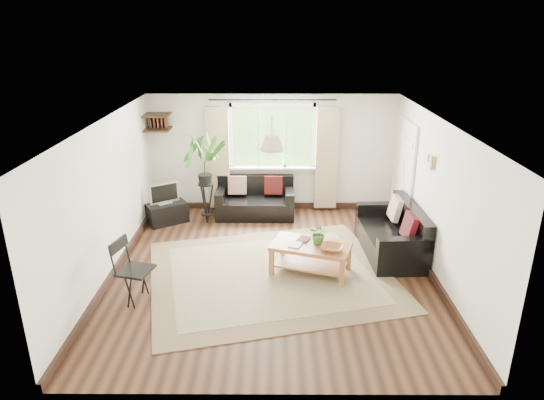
{
  "coord_description": "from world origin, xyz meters",
  "views": [
    {
      "loc": [
        0.03,
        -6.88,
        3.76
      ],
      "look_at": [
        0.0,
        0.4,
        1.05
      ],
      "focal_mm": 32.0,
      "sensor_mm": 36.0,
      "label": 1
    }
  ],
  "objects_px": {
    "folding_chair": "(135,271)",
    "sofa_right": "(391,231)",
    "coffee_table": "(311,258)",
    "tv_stand": "(167,213)",
    "sofa_back": "(255,199)",
    "palm_stand": "(205,180)"
  },
  "relations": [
    {
      "from": "sofa_back",
      "to": "palm_stand",
      "type": "distance_m",
      "value": 1.13
    },
    {
      "from": "tv_stand",
      "to": "palm_stand",
      "type": "height_order",
      "value": "palm_stand"
    },
    {
      "from": "sofa_back",
      "to": "folding_chair",
      "type": "xyz_separation_m",
      "value": [
        -1.56,
        -3.2,
        0.1
      ]
    },
    {
      "from": "coffee_table",
      "to": "sofa_right",
      "type": "bearing_deg",
      "value": 26.57
    },
    {
      "from": "tv_stand",
      "to": "folding_chair",
      "type": "relative_size",
      "value": 0.8
    },
    {
      "from": "sofa_back",
      "to": "coffee_table",
      "type": "distance_m",
      "value": 2.56
    },
    {
      "from": "sofa_back",
      "to": "tv_stand",
      "type": "distance_m",
      "value": 1.76
    },
    {
      "from": "coffee_table",
      "to": "tv_stand",
      "type": "relative_size",
      "value": 1.62
    },
    {
      "from": "sofa_right",
      "to": "coffee_table",
      "type": "relative_size",
      "value": 1.42
    },
    {
      "from": "sofa_right",
      "to": "folding_chair",
      "type": "relative_size",
      "value": 1.84
    },
    {
      "from": "folding_chair",
      "to": "sofa_right",
      "type": "bearing_deg",
      "value": -53.99
    },
    {
      "from": "sofa_right",
      "to": "palm_stand",
      "type": "height_order",
      "value": "palm_stand"
    },
    {
      "from": "sofa_back",
      "to": "sofa_right",
      "type": "height_order",
      "value": "sofa_right"
    },
    {
      "from": "sofa_right",
      "to": "folding_chair",
      "type": "distance_m",
      "value": 4.21
    },
    {
      "from": "folding_chair",
      "to": "coffee_table",
      "type": "bearing_deg",
      "value": -57.1
    },
    {
      "from": "coffee_table",
      "to": "folding_chair",
      "type": "distance_m",
      "value": 2.66
    },
    {
      "from": "sofa_back",
      "to": "palm_stand",
      "type": "relative_size",
      "value": 0.89
    },
    {
      "from": "sofa_back",
      "to": "sofa_right",
      "type": "distance_m",
      "value": 2.89
    },
    {
      "from": "tv_stand",
      "to": "palm_stand",
      "type": "bearing_deg",
      "value": -32.41
    },
    {
      "from": "sofa_right",
      "to": "tv_stand",
      "type": "relative_size",
      "value": 2.29
    },
    {
      "from": "sofa_back",
      "to": "tv_stand",
      "type": "xyz_separation_m",
      "value": [
        -1.72,
        -0.36,
        -0.17
      ]
    },
    {
      "from": "coffee_table",
      "to": "folding_chair",
      "type": "bearing_deg",
      "value": -161.81
    }
  ]
}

